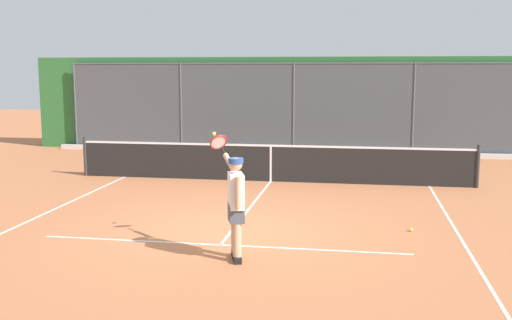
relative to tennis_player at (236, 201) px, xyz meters
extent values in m
plane|color=#B76B42|center=(0.40, -1.57, -0.91)|extent=(60.00, 60.00, 0.00)
cube|color=white|center=(0.40, -0.69, -0.91)|extent=(6.22, 0.05, 0.01)
cube|color=white|center=(-3.59, -1.22, -0.91)|extent=(0.05, 10.54, 0.01)
cube|color=white|center=(4.39, -1.22, -0.91)|extent=(0.05, 10.54, 0.01)
cube|color=white|center=(0.40, -3.59, -0.91)|extent=(0.05, 5.80, 0.01)
cylinder|color=#474C51|center=(-3.61, -11.91, 0.65)|extent=(0.07, 0.07, 3.12)
cylinder|color=#474C51|center=(0.40, -11.91, 0.65)|extent=(0.07, 0.07, 3.12)
cylinder|color=#474C51|center=(4.41, -11.91, 0.65)|extent=(0.07, 0.07, 3.12)
cylinder|color=#474C51|center=(8.42, -11.91, 0.65)|extent=(0.07, 0.07, 3.12)
cylinder|color=#474C51|center=(0.40, -11.91, 2.16)|extent=(16.04, 0.05, 0.05)
cube|color=#474C51|center=(0.40, -11.91, 0.65)|extent=(16.04, 0.02, 3.12)
cube|color=#2D6B33|center=(0.40, -12.56, 0.74)|extent=(19.04, 0.90, 3.31)
cube|color=silver|center=(0.40, -11.73, -0.84)|extent=(17.04, 0.18, 0.15)
cylinder|color=#2D2D2D|center=(-4.72, -6.49, -0.38)|extent=(0.09, 0.09, 1.07)
cylinder|color=#2D2D2D|center=(5.51, -6.49, -0.38)|extent=(0.09, 0.09, 1.07)
cube|color=black|center=(0.40, -6.49, -0.46)|extent=(10.15, 0.02, 0.91)
cube|color=white|center=(0.40, -6.49, 0.02)|extent=(10.15, 0.04, 0.05)
cube|color=white|center=(0.40, -6.49, -0.46)|extent=(0.05, 0.04, 0.91)
cube|color=black|center=(-0.05, 0.13, -0.87)|extent=(0.19, 0.28, 0.09)
cylinder|color=tan|center=(-0.05, 0.13, -0.46)|extent=(0.13, 0.13, 0.72)
cube|color=black|center=(0.03, -0.10, -0.87)|extent=(0.19, 0.28, 0.09)
cylinder|color=tan|center=(0.03, -0.10, -0.46)|extent=(0.13, 0.13, 0.72)
cube|color=#474C56|center=(-0.01, 0.02, -0.18)|extent=(0.33, 0.43, 0.26)
cube|color=white|center=(-0.01, 0.02, 0.16)|extent=(0.34, 0.49, 0.52)
cylinder|color=tan|center=(-0.10, 0.28, 0.18)|extent=(0.08, 0.08, 0.48)
cylinder|color=tan|center=(0.17, -0.37, 0.53)|extent=(0.28, 0.34, 0.28)
sphere|color=tan|center=(-0.01, 0.02, 0.56)|extent=(0.20, 0.20, 0.20)
cylinder|color=#284C93|center=(-0.01, 0.02, 0.62)|extent=(0.29, 0.29, 0.07)
cube|color=#284C93|center=(0.02, -0.09, 0.59)|extent=(0.22, 0.22, 0.02)
cylinder|color=black|center=(0.31, -0.55, 0.68)|extent=(0.13, 0.15, 0.13)
torus|color=red|center=(0.42, -0.70, 0.80)|extent=(0.34, 0.32, 0.26)
cylinder|color=silver|center=(0.42, -0.70, 0.80)|extent=(0.28, 0.26, 0.21)
sphere|color=#C1D138|center=(0.53, -0.85, 0.92)|extent=(0.07, 0.07, 0.07)
sphere|color=#D6E042|center=(-2.79, -2.08, -0.88)|extent=(0.07, 0.07, 0.07)
camera|label=1|loc=(-1.79, 8.69, 1.97)|focal=42.17mm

